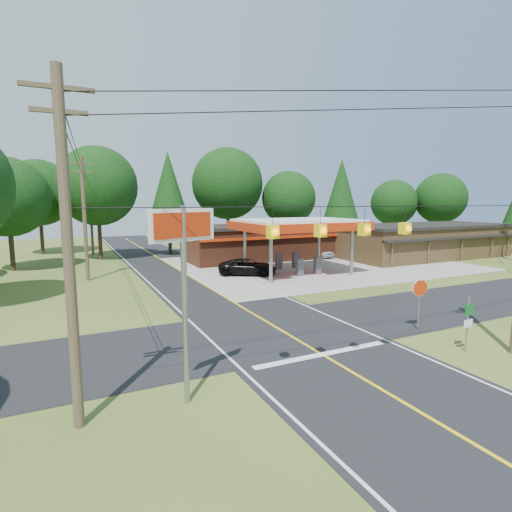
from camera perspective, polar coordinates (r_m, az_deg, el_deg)
name	(u,v)px	position (r m, az deg, el deg)	size (l,w,h in m)	color
ground	(281,330)	(20.52, 3.55, -10.56)	(120.00, 120.00, 0.00)	#41591F
main_highway	(281,330)	(20.52, 3.55, -10.53)	(8.00, 120.00, 0.02)	black
cross_road	(281,330)	(20.51, 3.55, -10.52)	(70.00, 7.00, 0.02)	black
lane_center_yellow	(281,330)	(20.51, 3.55, -10.49)	(0.15, 110.00, 0.00)	yellow
gas_canopy	(298,226)	(35.31, 6.01, 4.25)	(10.60, 7.40, 4.88)	gray
convenience_store	(258,242)	(44.70, 0.31, 2.03)	(16.40, 7.55, 3.80)	#5B2B1A
strip_building	(424,241)	(50.17, 22.88, 2.05)	(20.40, 8.75, 3.80)	#3B2B18
utility_pole_near_left	(68,249)	(12.01, -25.27, 0.97)	(1.80, 0.30, 10.00)	#473828
utility_pole_far_left	(84,217)	(35.00, -23.31, 5.15)	(1.80, 0.30, 10.00)	#473828
utility_pole_north	(91,215)	(52.06, -22.51, 5.39)	(0.30, 0.30, 9.50)	#473828
overhead_beacons	(343,209)	(13.91, 12.38, 6.56)	(17.04, 2.04, 1.03)	black
treeline_backdrop	(173,191)	(42.26, -11.71, 9.10)	(70.27, 51.59, 13.30)	#332316
suv_car	(248,267)	(35.06, -1.21, -1.60)	(5.06, 5.06, 1.41)	black
sedan_car	(320,251)	(46.65, 9.16, 0.65)	(4.00, 4.00, 1.36)	silver
big_stop_sign	(184,260)	(12.51, -10.28, -0.59)	(2.24, 0.89, 6.36)	gray
octagonal_stop_sign	(420,292)	(21.55, 22.38, -4.76)	(0.90, 0.23, 2.65)	gray
route_sign_post	(468,319)	(19.52, 28.06, -7.95)	(0.50, 0.09, 2.46)	gray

